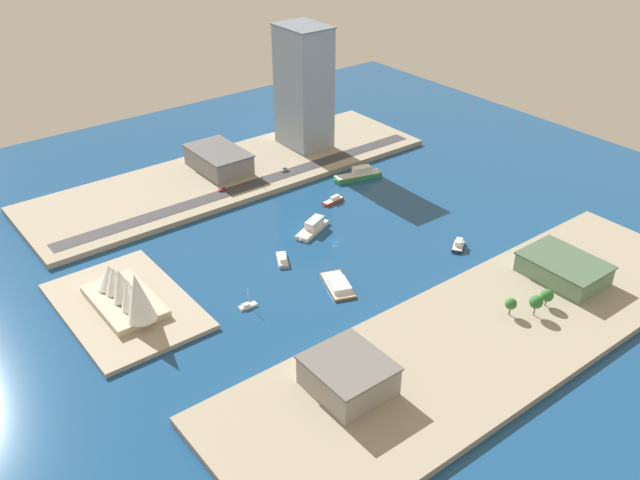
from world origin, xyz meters
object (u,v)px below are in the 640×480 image
at_px(yacht_sleek_gray, 282,259).
at_px(tower_tall_glass, 304,87).
at_px(barge_flat_brown, 338,285).
at_px(warehouse_low_gray, 219,160).
at_px(van_white, 285,170).
at_px(patrol_launch_navy, 458,245).
at_px(ferry_green_doubledeck, 358,175).
at_px(terminal_long_green, 563,268).
at_px(carpark_squat_concrete, 348,375).
at_px(traffic_light_waterfront, 262,180).
at_px(opera_landmark, 125,291).
at_px(ferry_white_commuter, 313,227).
at_px(pickup_red, 223,189).
at_px(sailboat_small_white, 248,306).
at_px(tugboat_red, 333,200).

distance_m(yacht_sleek_gray, tower_tall_glass, 139.63).
relative_size(barge_flat_brown, tower_tall_glass, 0.33).
height_order(warehouse_low_gray, van_white, warehouse_low_gray).
height_order(patrol_launch_navy, ferry_green_doubledeck, ferry_green_doubledeck).
xyz_separation_m(ferry_green_doubledeck, terminal_long_green, (-136.65, -1.51, 5.16)).
relative_size(patrol_launch_navy, terminal_long_green, 0.32).
relative_size(carpark_squat_concrete, traffic_light_waterfront, 4.39).
bearing_deg(opera_landmark, warehouse_low_gray, -46.84).
relative_size(ferry_white_commuter, pickup_red, 5.25).
bearing_deg(barge_flat_brown, carpark_squat_concrete, 143.79).
bearing_deg(warehouse_low_gray, patrol_launch_navy, -161.53).
relative_size(sailboat_small_white, ferry_green_doubledeck, 0.32).
relative_size(warehouse_low_gray, van_white, 8.90).
bearing_deg(opera_landmark, carpark_squat_concrete, -156.74).
xyz_separation_m(carpark_squat_concrete, pickup_red, (162.34, -45.59, -5.20)).
xyz_separation_m(tower_tall_glass, warehouse_low_gray, (-0.08, 62.08, -30.77)).
relative_size(carpark_squat_concrete, pickup_red, 6.34).
height_order(terminal_long_green, traffic_light_waterfront, terminal_long_green).
relative_size(sailboat_small_white, tugboat_red, 0.68).
relative_size(van_white, opera_landmark, 0.10).
relative_size(yacht_sleek_gray, opera_landmark, 0.32).
distance_m(barge_flat_brown, traffic_light_waterfront, 102.31).
bearing_deg(terminal_long_green, barge_flat_brown, 54.43).
bearing_deg(patrol_launch_navy, pickup_red, 27.35).
xyz_separation_m(ferry_white_commuter, tower_tall_glass, (87.03, -59.49, 37.63)).
distance_m(ferry_green_doubledeck, traffic_light_waterfront, 56.86).
height_order(ferry_white_commuter, tugboat_red, ferry_white_commuter).
distance_m(sailboat_small_white, tugboat_red, 102.62).
distance_m(pickup_red, opera_landmark, 109.82).
bearing_deg(yacht_sleek_gray, ferry_white_commuter, -63.74).
bearing_deg(sailboat_small_white, van_white, -42.14).
distance_m(tugboat_red, traffic_light_waterfront, 41.59).
bearing_deg(opera_landmark, sailboat_small_white, -124.74).
bearing_deg(pickup_red, tower_tall_glass, -71.16).
bearing_deg(carpark_squat_concrete, tugboat_red, -36.71).
distance_m(patrol_launch_navy, opera_landmark, 155.66).
height_order(ferry_white_commuter, warehouse_low_gray, warehouse_low_gray).
relative_size(tugboat_red, warehouse_low_gray, 0.35).
bearing_deg(sailboat_small_white, ferry_green_doubledeck, -60.54).
distance_m(ferry_green_doubledeck, terminal_long_green, 136.76).
distance_m(ferry_green_doubledeck, carpark_squat_concrete, 178.53).
bearing_deg(carpark_squat_concrete, pickup_red, -15.69).
height_order(yacht_sleek_gray, ferry_green_doubledeck, ferry_green_doubledeck).
height_order(carpark_squat_concrete, terminal_long_green, carpark_squat_concrete).
distance_m(ferry_white_commuter, opera_landmark, 102.42).
distance_m(pickup_red, traffic_light_waterfront, 22.43).
bearing_deg(yacht_sleek_gray, tower_tall_glass, -41.07).
relative_size(barge_flat_brown, pickup_red, 5.40).
relative_size(tower_tall_glass, traffic_light_waterfront, 11.33).
height_order(ferry_white_commuter, van_white, ferry_white_commuter).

